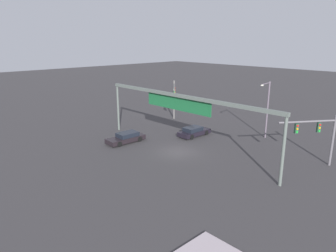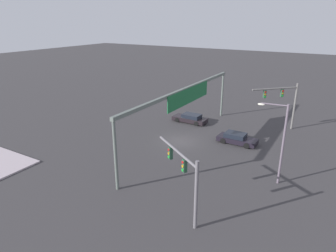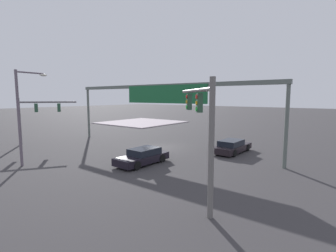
{
  "view_description": "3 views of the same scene",
  "coord_description": "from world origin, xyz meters",
  "px_view_note": "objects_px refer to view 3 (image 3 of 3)",
  "views": [
    {
      "loc": [
        23.01,
        -23.27,
        12.05
      ],
      "look_at": [
        -0.67,
        -0.76,
        3.03
      ],
      "focal_mm": 33.51,
      "sensor_mm": 36.0,
      "label": 1
    },
    {
      "loc": [
        28.74,
        15.49,
        13.61
      ],
      "look_at": [
        2.35,
        -0.18,
        2.59
      ],
      "focal_mm": 32.19,
      "sensor_mm": 36.0,
      "label": 2
    },
    {
      "loc": [
        -16.04,
        19.77,
        5.19
      ],
      "look_at": [
        -2.78,
        2.64,
        2.65
      ],
      "focal_mm": 26.79,
      "sensor_mm": 36.0,
      "label": 3
    }
  ],
  "objects_px": {
    "traffic_signal_near_corner": "(202,119)",
    "streetlamp_curved_arm": "(23,110)",
    "sedan_car_waiting_far": "(232,147)",
    "traffic_signal_opposite_side": "(35,112)",
    "sedan_car_approaching": "(143,156)"
  },
  "relations": [
    {
      "from": "traffic_signal_near_corner",
      "to": "sedan_car_approaching",
      "type": "bearing_deg",
      "value": 19.31
    },
    {
      "from": "traffic_signal_opposite_side",
      "to": "sedan_car_waiting_far",
      "type": "distance_m",
      "value": 21.15
    },
    {
      "from": "traffic_signal_near_corner",
      "to": "streetlamp_curved_arm",
      "type": "distance_m",
      "value": 14.18
    },
    {
      "from": "traffic_signal_near_corner",
      "to": "traffic_signal_opposite_side",
      "type": "xyz_separation_m",
      "value": [
        22.2,
        -2.34,
        -0.63
      ]
    },
    {
      "from": "traffic_signal_near_corner",
      "to": "sedan_car_approaching",
      "type": "distance_m",
      "value": 8.73
    },
    {
      "from": "traffic_signal_near_corner",
      "to": "streetlamp_curved_arm",
      "type": "relative_size",
      "value": 0.84
    },
    {
      "from": "traffic_signal_opposite_side",
      "to": "sedan_car_waiting_far",
      "type": "relative_size",
      "value": 1.06
    },
    {
      "from": "streetlamp_curved_arm",
      "to": "sedan_car_approaching",
      "type": "distance_m",
      "value": 9.61
    },
    {
      "from": "streetlamp_curved_arm",
      "to": "sedan_car_approaching",
      "type": "bearing_deg",
      "value": -55.59
    },
    {
      "from": "sedan_car_approaching",
      "to": "traffic_signal_near_corner",
      "type": "bearing_deg",
      "value": 65.44
    },
    {
      "from": "sedan_car_waiting_far",
      "to": "traffic_signal_near_corner",
      "type": "bearing_deg",
      "value": -162.35
    },
    {
      "from": "streetlamp_curved_arm",
      "to": "sedan_car_approaching",
      "type": "xyz_separation_m",
      "value": [
        -6.81,
        -5.72,
        -3.63
      ]
    },
    {
      "from": "traffic_signal_near_corner",
      "to": "sedan_car_approaching",
      "type": "relative_size",
      "value": 1.34
    },
    {
      "from": "streetlamp_curved_arm",
      "to": "sedan_car_waiting_far",
      "type": "distance_m",
      "value": 17.72
    },
    {
      "from": "sedan_car_approaching",
      "to": "sedan_car_waiting_far",
      "type": "xyz_separation_m",
      "value": [
        -3.89,
        -7.93,
        0.0
      ]
    }
  ]
}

